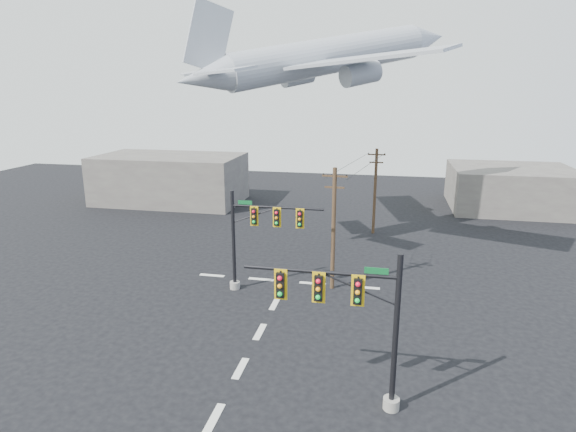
% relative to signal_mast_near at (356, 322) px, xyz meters
% --- Properties ---
extents(ground, '(120.00, 120.00, 0.00)m').
position_rel_signal_mast_near_xyz_m(ground, '(-6.03, 1.83, -4.26)').
color(ground, black).
rests_on(ground, ground).
extents(lane_markings, '(14.00, 21.20, 0.01)m').
position_rel_signal_mast_near_xyz_m(lane_markings, '(-6.03, 7.16, -4.25)').
color(lane_markings, silver).
rests_on(lane_markings, ground).
extents(signal_mast_near, '(7.23, 0.83, 7.54)m').
position_rel_signal_mast_near_xyz_m(signal_mast_near, '(0.00, 0.00, 0.00)').
color(signal_mast_near, gray).
rests_on(signal_mast_near, ground).
extents(signal_mast_far, '(6.84, 0.81, 7.35)m').
position_rel_signal_mast_near_xyz_m(signal_mast_far, '(-7.87, 11.69, -0.11)').
color(signal_mast_far, gray).
rests_on(signal_mast_far, ground).
extents(utility_pole_a, '(1.80, 0.30, 8.96)m').
position_rel_signal_mast_near_xyz_m(utility_pole_a, '(-2.50, 13.28, 0.43)').
color(utility_pole_a, '#44301D').
rests_on(utility_pole_a, ground).
extents(utility_pole_b, '(1.73, 0.29, 8.56)m').
position_rel_signal_mast_near_xyz_m(utility_pole_b, '(0.02, 27.93, 0.22)').
color(utility_pole_b, '#44301D').
rests_on(utility_pole_b, ground).
extents(power_lines, '(4.11, 14.66, 0.03)m').
position_rel_signal_mast_near_xyz_m(power_lines, '(-1.24, 20.60, 3.86)').
color(power_lines, black).
extents(airliner, '(23.24, 22.22, 7.30)m').
position_rel_signal_mast_near_xyz_m(airliner, '(-4.35, 23.10, 12.53)').
color(airliner, '#A0A5AC').
extents(building_left, '(18.00, 10.00, 6.00)m').
position_rel_signal_mast_near_xyz_m(building_left, '(-26.03, 36.83, -1.26)').
color(building_left, '#67635A').
rests_on(building_left, ground).
extents(building_right, '(14.00, 12.00, 5.00)m').
position_rel_signal_mast_near_xyz_m(building_right, '(15.97, 41.83, -1.76)').
color(building_right, '#67635A').
rests_on(building_right, ground).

